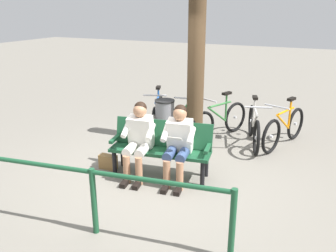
{
  "coord_description": "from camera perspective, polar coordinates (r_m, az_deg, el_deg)",
  "views": [
    {
      "loc": [
        -2.33,
        4.61,
        2.61
      ],
      "look_at": [
        -0.05,
        -0.31,
        0.75
      ],
      "focal_mm": 37.6,
      "sensor_mm": 36.0,
      "label": 1
    }
  ],
  "objects": [
    {
      "name": "bench",
      "position": [
        5.63,
        -1.06,
        -2.99
      ],
      "size": [
        1.66,
        0.73,
        0.87
      ],
      "rotation": [
        0.0,
        0.0,
        0.16
      ],
      "color": "#194C2D",
      "rests_on": "ground"
    },
    {
      "name": "ground_plane",
      "position": [
        5.78,
        -1.75,
        -7.88
      ],
      "size": [
        40.0,
        40.0,
        0.0
      ],
      "primitive_type": "plane",
      "color": "slate"
    },
    {
      "name": "bicycle_silver",
      "position": [
        7.06,
        13.74,
        -0.2
      ],
      "size": [
        0.63,
        1.62,
        0.94
      ],
      "rotation": [
        0.0,
        0.0,
        1.87
      ],
      "color": "black",
      "rests_on": "ground"
    },
    {
      "name": "person_reading",
      "position": [
        5.35,
        1.68,
        -2.39
      ],
      "size": [
        0.53,
        0.81,
        1.2
      ],
      "rotation": [
        0.0,
        0.0,
        0.16
      ],
      "color": "white",
      "rests_on": "ground"
    },
    {
      "name": "bicycle_purple",
      "position": [
        7.7,
        -1.7,
        1.96
      ],
      "size": [
        0.68,
        1.6,
        0.94
      ],
      "rotation": [
        0.0,
        0.0,
        1.91
      ],
      "color": "black",
      "rests_on": "ground"
    },
    {
      "name": "tree_trunk",
      "position": [
        6.64,
        4.55,
        9.48
      ],
      "size": [
        0.32,
        0.32,
        3.05
      ],
      "primitive_type": "cylinder",
      "color": "#4C3823",
      "rests_on": "ground"
    },
    {
      "name": "handbag",
      "position": [
        6.02,
        -9.68,
        -5.76
      ],
      "size": [
        0.3,
        0.15,
        0.24
      ],
      "primitive_type": "cube",
      "rotation": [
        0.0,
        0.0,
        0.02
      ],
      "color": "olive",
      "rests_on": "ground"
    },
    {
      "name": "bicycle_red",
      "position": [
        7.47,
        3.6,
        1.38
      ],
      "size": [
        0.48,
        1.67,
        0.94
      ],
      "rotation": [
        0.0,
        0.0,
        1.7
      ],
      "color": "black",
      "rests_on": "ground"
    },
    {
      "name": "railing_fence",
      "position": [
        4.23,
        -12.07,
        -9.88
      ],
      "size": [
        3.27,
        0.53,
        0.85
      ],
      "rotation": [
        0.0,
        0.0,
        0.14
      ],
      "color": "#194C2D",
      "rests_on": "ground"
    },
    {
      "name": "litter_bin",
      "position": [
        7.02,
        -0.53,
        0.86
      ],
      "size": [
        0.39,
        0.39,
        0.86
      ],
      "color": "slate",
      "rests_on": "ground"
    },
    {
      "name": "bicycle_blue",
      "position": [
        7.16,
        18.31,
        -0.36
      ],
      "size": [
        0.66,
        1.61,
        0.94
      ],
      "rotation": [
        0.0,
        0.0,
        1.25
      ],
      "color": "black",
      "rests_on": "ground"
    },
    {
      "name": "person_companion",
      "position": [
        5.52,
        -4.77,
        -1.73
      ],
      "size": [
        0.53,
        0.81,
        1.2
      ],
      "rotation": [
        0.0,
        0.0,
        0.16
      ],
      "color": "white",
      "rests_on": "ground"
    },
    {
      "name": "bicycle_black",
      "position": [
        7.32,
        8.38,
        0.85
      ],
      "size": [
        0.76,
        1.56,
        0.94
      ],
      "rotation": [
        0.0,
        0.0,
        1.15
      ],
      "color": "black",
      "rests_on": "ground"
    }
  ]
}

